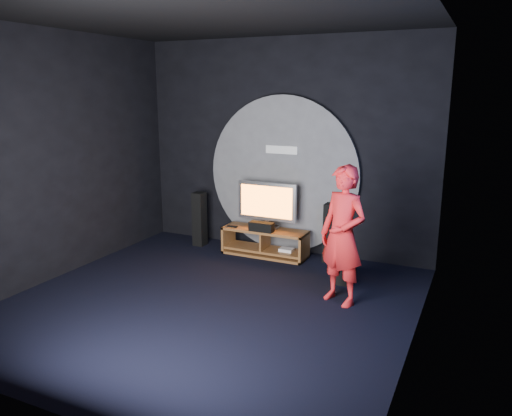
% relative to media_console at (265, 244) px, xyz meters
% --- Properties ---
extents(floor, '(5.00, 5.00, 0.00)m').
position_rel_media_console_xyz_m(floor, '(0.13, -2.05, -0.19)').
color(floor, black).
rests_on(floor, ground).
extents(back_wall, '(5.00, 0.04, 3.50)m').
position_rel_media_console_xyz_m(back_wall, '(0.13, 0.45, 1.56)').
color(back_wall, black).
rests_on(back_wall, ground).
extents(front_wall, '(5.00, 0.04, 3.50)m').
position_rel_media_console_xyz_m(front_wall, '(0.13, -4.55, 1.56)').
color(front_wall, black).
rests_on(front_wall, ground).
extents(left_wall, '(0.04, 5.00, 3.50)m').
position_rel_media_console_xyz_m(left_wall, '(-2.37, -2.05, 1.56)').
color(left_wall, black).
rests_on(left_wall, ground).
extents(right_wall, '(0.04, 5.00, 3.50)m').
position_rel_media_console_xyz_m(right_wall, '(2.63, -2.05, 1.56)').
color(right_wall, black).
rests_on(right_wall, ground).
extents(ceiling, '(5.00, 5.00, 0.01)m').
position_rel_media_console_xyz_m(ceiling, '(0.13, -2.05, 3.31)').
color(ceiling, black).
rests_on(ceiling, back_wall).
extents(wall_disc_panel, '(2.60, 0.11, 2.60)m').
position_rel_media_console_xyz_m(wall_disc_panel, '(0.13, 0.39, 1.11)').
color(wall_disc_panel, '#515156').
rests_on(wall_disc_panel, ground).
extents(media_console, '(1.41, 0.45, 0.45)m').
position_rel_media_console_xyz_m(media_console, '(0.00, 0.00, 0.00)').
color(media_console, '#945E2D').
rests_on(media_console, ground).
extents(tv, '(1.01, 0.22, 0.76)m').
position_rel_media_console_xyz_m(tv, '(-0.01, 0.07, 0.67)').
color(tv, '#A9AAB1').
rests_on(tv, media_console).
extents(center_speaker, '(0.40, 0.15, 0.15)m').
position_rel_media_console_xyz_m(center_speaker, '(-0.01, -0.15, 0.33)').
color(center_speaker, black).
rests_on(center_speaker, media_console).
extents(remote, '(0.18, 0.05, 0.02)m').
position_rel_media_console_xyz_m(remote, '(-0.55, -0.12, 0.27)').
color(remote, black).
rests_on(remote, media_console).
extents(tower_speaker_left, '(0.19, 0.21, 0.95)m').
position_rel_media_console_xyz_m(tower_speaker_left, '(-1.28, 0.03, 0.28)').
color(tower_speaker_left, black).
rests_on(tower_speaker_left, ground).
extents(tower_speaker_right, '(0.19, 0.21, 0.95)m').
position_rel_media_console_xyz_m(tower_speaker_right, '(1.05, 0.15, 0.28)').
color(tower_speaker_right, black).
rests_on(tower_speaker_right, ground).
extents(subwoofer, '(0.29, 0.29, 0.32)m').
position_rel_media_console_xyz_m(subwoofer, '(1.50, -0.63, -0.03)').
color(subwoofer, black).
rests_on(subwoofer, ground).
extents(player, '(0.77, 0.65, 1.78)m').
position_rel_media_console_xyz_m(player, '(1.63, -1.29, 0.70)').
color(player, red).
rests_on(player, ground).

